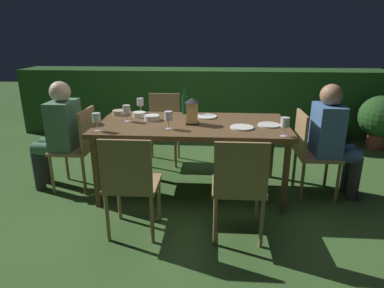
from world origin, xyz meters
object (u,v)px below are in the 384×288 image
(lantern_centerpiece, at_px, (192,109))
(wine_glass_d, at_px, (168,117))
(chair_head_near, at_px, (79,145))
(wine_glass_e, at_px, (140,103))
(chair_head_far, at_px, (311,150))
(green_bottle_on_table, at_px, (185,104))
(bowl_olives, at_px, (139,114))
(bowl_bread, at_px, (119,112))
(potted_plant_corner, at_px, (380,118))
(potted_plant_by_hedge, at_px, (332,122))
(chair_side_left_a, at_px, (131,181))
(chair_side_right_a, at_px, (164,125))
(plate_c, at_px, (206,117))
(dining_table, at_px, (192,128))
(plate_a, at_px, (242,127))
(plate_b, at_px, (269,125))
(chair_side_left_b, at_px, (239,185))
(person_in_green, at_px, (59,131))
(bowl_salad, at_px, (152,118))
(wine_glass_c, at_px, (285,123))
(wine_glass_a, at_px, (127,110))
(wine_glass_b, at_px, (96,119))
(person_in_blue, at_px, (333,136))

(lantern_centerpiece, bearing_deg, wine_glass_d, -136.11)
(chair_head_near, height_order, wine_glass_e, wine_glass_e)
(chair_head_far, bearing_deg, green_bottle_on_table, 162.57)
(bowl_olives, height_order, bowl_bread, same)
(green_bottle_on_table, height_order, potted_plant_corner, green_bottle_on_table)
(bowl_bread, distance_m, potted_plant_by_hedge, 3.04)
(chair_side_left_a, bearing_deg, chair_side_right_a, 90.00)
(green_bottle_on_table, distance_m, plate_c, 0.31)
(dining_table, distance_m, plate_a, 0.52)
(plate_b, height_order, bowl_bread, bowl_bread)
(plate_b, bearing_deg, plate_c, 154.09)
(chair_side_left_b, bearing_deg, green_bottle_on_table, 112.74)
(chair_side_left_a, distance_m, bowl_bread, 1.27)
(chair_side_right_a, bearing_deg, green_bottle_on_table, -55.18)
(plate_c, bearing_deg, potted_plant_corner, 28.31)
(person_in_green, xyz_separation_m, bowl_olives, (0.81, 0.22, 0.14))
(wine_glass_d, height_order, plate_b, wine_glass_d)
(chair_side_left_b, distance_m, bowl_olives, 1.52)
(plate_a, bearing_deg, wine_glass_e, 152.72)
(person_in_green, distance_m, lantern_centerpiece, 1.42)
(bowl_salad, bearing_deg, wine_glass_c, -20.93)
(person_in_green, height_order, bowl_olives, person_in_green)
(wine_glass_a, xyz_separation_m, wine_glass_b, (-0.18, -0.37, 0.00))
(wine_glass_d, bearing_deg, plate_b, 10.60)
(potted_plant_corner, bearing_deg, bowl_bread, -159.54)
(dining_table, relative_size, chair_side_right_a, 2.19)
(plate_c, xyz_separation_m, potted_plant_corner, (2.45, 1.32, -0.30))
(chair_head_far, relative_size, wine_glass_c, 5.15)
(wine_glass_e, bearing_deg, chair_head_near, -145.39)
(lantern_centerpiece, xyz_separation_m, wine_glass_d, (-0.21, -0.20, -0.03))
(plate_b, bearing_deg, person_in_green, 178.54)
(green_bottle_on_table, bearing_deg, bowl_salad, -133.57)
(dining_table, bearing_deg, person_in_blue, 0.00)
(potted_plant_corner, bearing_deg, person_in_green, -158.45)
(person_in_green, bearing_deg, chair_side_right_a, 41.98)
(person_in_blue, height_order, bowl_olives, person_in_blue)
(chair_head_near, height_order, plate_b, chair_head_near)
(wine_glass_e, xyz_separation_m, plate_a, (1.10, -0.57, -0.11))
(wine_glass_e, height_order, bowl_olives, wine_glass_e)
(chair_head_far, distance_m, wine_glass_e, 1.89)
(person_in_blue, distance_m, chair_side_left_b, 1.31)
(dining_table, xyz_separation_m, chair_head_far, (1.20, 0.00, -0.21))
(chair_head_far, relative_size, potted_plant_by_hedge, 1.32)
(person_in_green, bearing_deg, bowl_olives, 15.38)
(person_in_green, xyz_separation_m, chair_side_right_a, (0.97, 0.87, -0.15))
(potted_plant_corner, bearing_deg, lantern_centerpiece, -148.11)
(wine_glass_d, relative_size, plate_b, 0.77)
(lantern_centerpiece, distance_m, wine_glass_b, 0.91)
(wine_glass_e, distance_m, potted_plant_corner, 3.43)
(lantern_centerpiece, height_order, plate_a, lantern_centerpiece)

